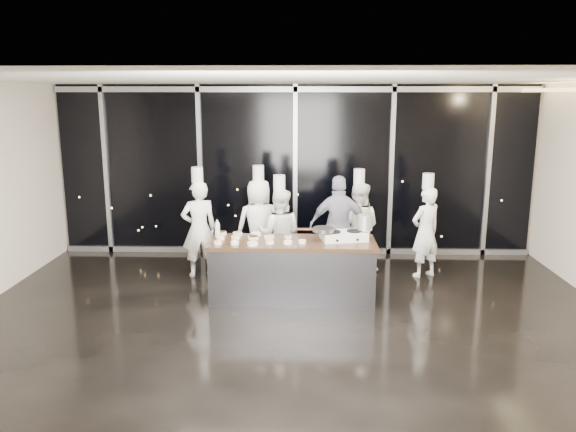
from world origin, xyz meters
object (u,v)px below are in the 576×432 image
at_px(frying_pan, 323,230).
at_px(stock_pot, 365,222).
at_px(stove, 344,236).
at_px(chef_left, 259,225).
at_px(demo_counter, 292,270).
at_px(chef_center, 279,233).
at_px(guest, 339,226).
at_px(chef_right, 358,227).
at_px(chef_side, 426,231).
at_px(chef_far_left, 199,228).

relative_size(frying_pan, stock_pot, 2.61).
relative_size(stove, chef_left, 0.39).
xyz_separation_m(demo_counter, chef_center, (-0.23, 0.98, 0.31)).
height_order(stove, stock_pot, stock_pot).
height_order(guest, chef_right, chef_right).
distance_m(chef_left, guest, 1.37).
height_order(stove, chef_side, chef_side).
bearing_deg(frying_pan, chef_left, 117.64).
bearing_deg(frying_pan, chef_right, 53.68).
bearing_deg(guest, demo_counter, 57.42).
distance_m(chef_center, chef_right, 1.40).
bearing_deg(demo_counter, chef_right, 51.87).
xyz_separation_m(stove, chef_side, (1.44, 1.06, -0.18)).
distance_m(stock_pot, chef_center, 1.60).
height_order(frying_pan, chef_center, chef_center).
xyz_separation_m(stove, chef_right, (0.33, 1.32, -0.17)).
bearing_deg(chef_side, chef_center, -26.11).
bearing_deg(stove, guest, 78.79).
xyz_separation_m(guest, chef_side, (1.44, -0.03, -0.06)).
bearing_deg(stove, chef_side, 25.12).
relative_size(demo_counter, stock_pot, 10.89).
xyz_separation_m(chef_far_left, chef_side, (3.78, 0.08, -0.05)).
bearing_deg(chef_left, demo_counter, 95.74).
height_order(frying_pan, guest, guest).
relative_size(demo_counter, chef_left, 1.33).
height_order(guest, chef_side, chef_side).
height_order(demo_counter, guest, guest).
bearing_deg(stock_pot, frying_pan, -168.83).
bearing_deg(chef_far_left, chef_right, 165.04).
relative_size(chef_center, chef_right, 0.97).
height_order(chef_center, chef_side, chef_side).
height_order(stove, frying_pan, frying_pan).
bearing_deg(stove, chef_far_left, 146.17).
height_order(frying_pan, chef_right, chef_right).
bearing_deg(frying_pan, chef_side, 21.24).
bearing_deg(stock_pot, chef_center, 147.73).
xyz_separation_m(demo_counter, guest, (0.76, 1.17, 0.40)).
distance_m(stove, chef_side, 1.79).
xyz_separation_m(stove, frying_pan, (-0.31, -0.05, 0.10)).
bearing_deg(chef_center, frying_pan, 131.21).
relative_size(chef_left, chef_center, 1.06).
xyz_separation_m(frying_pan, chef_center, (-0.69, 0.95, -0.30)).
height_order(demo_counter, stove, stove).
relative_size(chef_left, chef_right, 1.03).
height_order(frying_pan, chef_far_left, chef_far_left).
height_order(stock_pot, chef_left, chef_left).
relative_size(stove, chef_center, 0.41).
bearing_deg(guest, chef_far_left, 3.30).
bearing_deg(demo_counter, stove, 6.01).
height_order(demo_counter, chef_far_left, chef_far_left).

